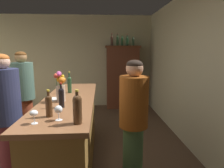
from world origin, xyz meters
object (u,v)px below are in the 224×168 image
object	(u,v)px
bar_counter	(71,133)
display_bottle_right	(133,41)
wine_bottle_merlot	(61,97)
wine_bottle_pinot	(77,108)
wine_glass_front	(58,110)
display_bottle_center	(122,41)
wine_bottle_riesling	(49,105)
wine_glass_mid	(34,114)
wine_bottle_syrah	(69,84)
patron_by_cabinet	(24,95)
bartender	(133,121)
display_bottle_midright	(127,41)
display_bottle_midleft	(117,40)
flower_arrangement	(61,87)
display_bottle_left	(112,40)
cheese_plate	(53,99)
display_cabinet	(122,76)
patron_in_navy	(7,117)

from	to	relation	value
bar_counter	display_bottle_right	size ratio (longest dim) A/B	8.11
wine_bottle_merlot	display_bottle_right	distance (m)	3.77
wine_bottle_pinot	display_bottle_right	world-z (taller)	display_bottle_right
wine_glass_front	display_bottle_center	bearing A→B (deg)	75.06
wine_bottle_riesling	wine_glass_mid	xyz separation A→B (m)	(-0.08, -0.18, -0.03)
wine_bottle_syrah	wine_bottle_riesling	distance (m)	1.09
patron_by_cabinet	bartender	xyz separation A→B (m)	(1.74, -1.25, -0.04)
wine_bottle_merlot	display_bottle_midright	distance (m)	3.71
wine_bottle_syrah	wine_glass_mid	bearing A→B (deg)	-95.02
display_bottle_midleft	wine_glass_front	bearing A→B (deg)	-103.00
wine_bottle_riesling	wine_glass_front	xyz separation A→B (m)	(0.11, -0.11, -0.02)
flower_arrangement	display_bottle_midleft	xyz separation A→B (m)	(1.00, 3.14, 0.75)
wine_glass_front	display_bottle_left	size ratio (longest dim) A/B	0.41
wine_glass_front	display_bottle_midright	xyz separation A→B (m)	(1.17, 3.83, 0.83)
display_bottle_left	cheese_plate	bearing A→B (deg)	-107.66
display_cabinet	display_bottle_midright	size ratio (longest dim) A/B	5.84
wine_glass_mid	display_bottle_midright	distance (m)	4.21
wine_bottle_pinot	display_bottle_midright	size ratio (longest dim) A/B	0.98
wine_bottle_riesling	wine_glass_front	distance (m)	0.16
patron_in_navy	patron_by_cabinet	distance (m)	1.14
wine_bottle_riesling	patron_in_navy	xyz separation A→B (m)	(-0.62, 0.42, -0.26)
display_cabinet	display_bottle_right	xyz separation A→B (m)	(0.30, -0.00, 1.01)
wine_bottle_riesling	display_bottle_left	size ratio (longest dim) A/B	0.79
display_cabinet	wine_bottle_riesling	xyz separation A→B (m)	(-1.15, -3.72, 0.21)
display_cabinet	wine_bottle_syrah	size ratio (longest dim) A/B	5.58
display_cabinet	wine_glass_front	size ratio (longest dim) A/B	12.90
flower_arrangement	display_bottle_center	bearing A→B (deg)	70.12
wine_glass_front	display_bottle_left	xyz separation A→B (m)	(0.72, 3.83, 0.84)
cheese_plate	bartender	world-z (taller)	bartender
flower_arrangement	patron_in_navy	distance (m)	0.71
wine_bottle_riesling	display_bottle_right	xyz separation A→B (m)	(1.45, 3.72, 0.79)
flower_arrangement	bar_counter	bearing A→B (deg)	67.51
display_bottle_left	wine_glass_front	bearing A→B (deg)	-100.70
wine_bottle_riesling	display_bottle_midleft	bearing A→B (deg)	75.00
wine_bottle_merlot	bartender	size ratio (longest dim) A/B	0.18
display_cabinet	wine_bottle_syrah	bearing A→B (deg)	-113.05
wine_bottle_merlot	display_bottle_right	world-z (taller)	display_bottle_right
bar_counter	patron_by_cabinet	distance (m)	1.27
wine_bottle_pinot	bartender	size ratio (longest dim) A/B	0.19
wine_bottle_riesling	display_bottle_midright	distance (m)	4.01
bar_counter	display_cabinet	size ratio (longest dim) A/B	1.26
display_cabinet	display_bottle_midleft	distance (m)	1.04
wine_glass_front	cheese_plate	xyz separation A→B (m)	(-0.25, 0.78, -0.09)
flower_arrangement	display_bottle_center	distance (m)	3.42
display_bottle_midright	patron_in_navy	size ratio (longest dim) A/B	0.19
wine_glass_front	flower_arrangement	bearing A→B (deg)	99.60
bar_counter	wine_glass_front	bearing A→B (deg)	-87.11
display_bottle_center	display_bottle_right	bearing A→B (deg)	-0.00
display_cabinet	wine_glass_front	bearing A→B (deg)	-105.12
wine_bottle_merlot	cheese_plate	xyz separation A→B (m)	(-0.19, 0.36, -0.12)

